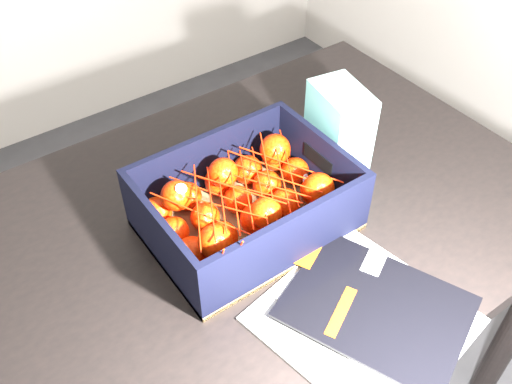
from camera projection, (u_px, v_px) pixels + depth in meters
room_shell at (85, 115)px, 0.46m from camera, size 3.54×3.54×2.50m
table at (247, 253)px, 1.13m from camera, size 1.20×0.80×0.75m
magazine_stack at (367, 315)px, 0.90m from camera, size 0.34×0.37×0.02m
produce_crate at (246, 209)px, 1.02m from camera, size 0.36×0.27×0.13m
clementine_heap at (248, 205)px, 1.02m from camera, size 0.33×0.25×0.10m
mesh_net at (245, 190)px, 0.98m from camera, size 0.29×0.24×0.09m
retail_carton at (338, 131)px, 1.11m from camera, size 0.10×0.14×0.19m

